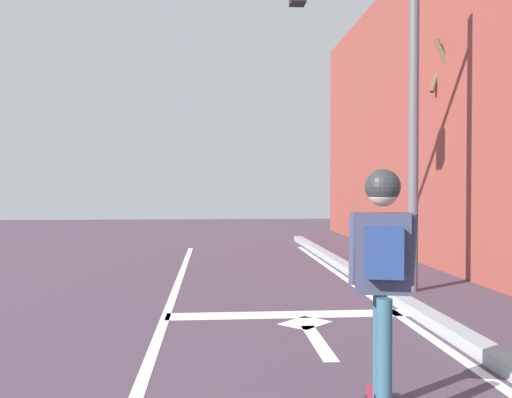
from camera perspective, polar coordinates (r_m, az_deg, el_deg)
lane_line_center at (r=5.64m, az=-10.91°, el=-16.08°), size 0.12×20.00×0.01m
lane_line_curbside at (r=6.11m, az=19.76°, el=-14.78°), size 0.12×20.00×0.01m
stop_bar at (r=7.48m, az=3.25°, el=-11.73°), size 3.18×0.40×0.01m
lane_arrow_stem at (r=6.26m, az=6.38°, el=-14.32°), size 0.16×1.40×0.01m
lane_arrow_head at (r=7.07m, az=5.06°, el=-12.50°), size 0.71×0.71×0.01m
curb_strip at (r=6.19m, az=21.94°, el=-13.93°), size 0.24×24.00×0.14m
skater at (r=4.13m, az=12.83°, el=-5.65°), size 0.47×0.63×1.73m
traffic_signal_mast at (r=9.30m, az=11.37°, el=14.01°), size 3.85×0.34×5.71m
roadside_tree at (r=11.93m, az=19.23°, el=3.08°), size 0.85×0.86×4.63m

